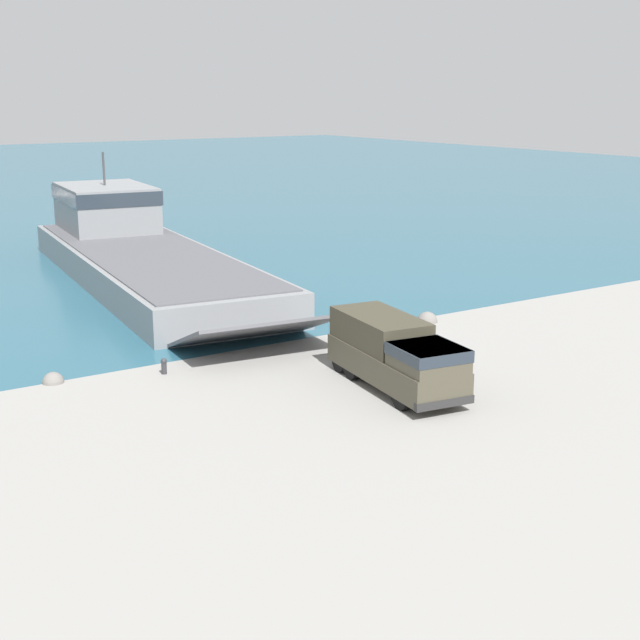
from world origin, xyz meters
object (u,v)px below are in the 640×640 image
at_px(military_truck, 395,353).
at_px(soldier_on_ramp, 428,350).
at_px(landing_craft, 135,247).
at_px(mooring_bollard, 164,365).

distance_m(military_truck, soldier_on_ramp, 2.59).
bearing_deg(military_truck, landing_craft, -172.42).
distance_m(landing_craft, mooring_bollard, 22.62).
xyz_separation_m(landing_craft, soldier_on_ramp, (2.27, -27.49, -0.81)).
bearing_deg(soldier_on_ramp, mooring_bollard, -99.95).
distance_m(landing_craft, military_truck, 28.31).
bearing_deg(mooring_bollard, soldier_on_ramp, -32.60).
bearing_deg(soldier_on_ramp, landing_craft, -152.62).
bearing_deg(soldier_on_ramp, military_truck, -48.72).
bearing_deg(landing_craft, military_truck, -83.83).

